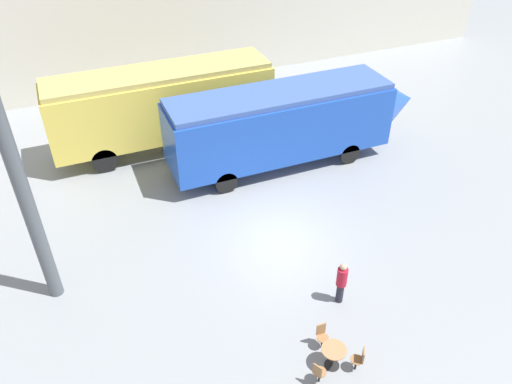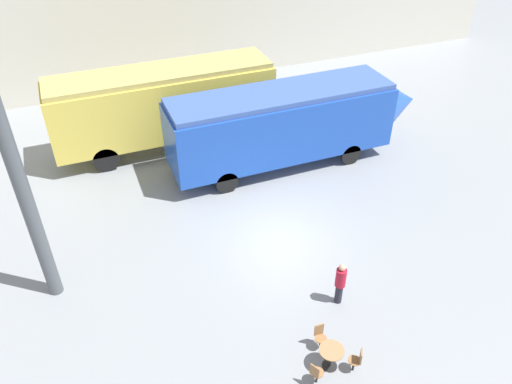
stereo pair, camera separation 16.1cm
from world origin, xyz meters
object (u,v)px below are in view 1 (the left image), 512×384
passenger_coach_vintage (162,103)px  cafe_table_near (333,354)px  cafe_chair_0 (360,358)px  visitor_person (341,281)px  streamlined_locomotive (297,119)px

passenger_coach_vintage → cafe_table_near: bearing=-84.4°
cafe_chair_0 → visitor_person: 2.60m
streamlined_locomotive → visitor_person: streamlined_locomotive is taller
passenger_coach_vintage → streamlined_locomotive: 6.27m
streamlined_locomotive → cafe_chair_0: streamlined_locomotive is taller
streamlined_locomotive → visitor_person: size_ratio=7.30×
cafe_table_near → streamlined_locomotive: bearing=69.5°
cafe_chair_0 → visitor_person: visitor_person is taller
streamlined_locomotive → cafe_chair_0: bearing=-106.9°
cafe_table_near → visitor_person: (1.42, 2.06, 0.34)m
cafe_chair_0 → visitor_person: bearing=-75.7°
cafe_table_near → visitor_person: 2.52m
streamlined_locomotive → visitor_person: 8.77m
streamlined_locomotive → passenger_coach_vintage: bearing=146.7°
cafe_table_near → cafe_chair_0: size_ratio=0.85×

